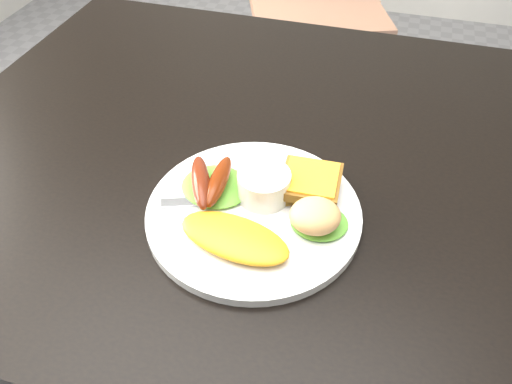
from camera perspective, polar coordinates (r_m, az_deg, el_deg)
The scene contains 13 objects.
dining_table at distance 0.71m, azimuth 9.50°, elevation 2.31°, with size 1.20×0.80×0.04m, color black.
dining_chair at distance 1.84m, azimuth 6.89°, elevation 19.85°, with size 0.44×0.44×0.05m, color tan.
plate at distance 0.61m, azimuth -0.26°, elevation -2.38°, with size 0.26×0.26×0.01m, color white.
lettuce_left at distance 0.63m, azimuth -4.63°, elevation 0.66°, with size 0.09×0.08×0.01m, color #4B972A.
lettuce_right at distance 0.59m, azimuth 7.24°, elevation -3.46°, with size 0.07×0.06×0.01m, color #3FA11D.
omelette at distance 0.56m, azimuth -2.49°, elevation -5.21°, with size 0.13×0.06×0.02m, color yellow.
sausage_a at distance 0.62m, azimuth -6.33°, elevation 1.17°, with size 0.02×0.10×0.02m, color maroon.
sausage_b at distance 0.61m, azimuth -4.30°, elevation 1.27°, with size 0.02×0.09×0.02m, color #6E2B08.
ramekin at distance 0.61m, azimuth 0.92°, elevation 0.72°, with size 0.07×0.07×0.04m, color white.
toast_a at distance 0.63m, azimuth 4.59°, elevation 1.11°, with size 0.06×0.06×0.01m, color olive.
toast_b at distance 0.62m, azimuth 6.28°, elevation 1.23°, with size 0.07×0.07×0.01m, color brown.
potato_salad at distance 0.57m, azimuth 6.78°, elevation -2.70°, with size 0.06×0.06×0.03m, color beige.
fork at distance 0.62m, azimuth -3.24°, elevation -0.93°, with size 0.16×0.01×0.00m, color #ADAFB7.
Camera 1 is at (0.03, -0.54, 1.20)m, focal length 35.00 mm.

